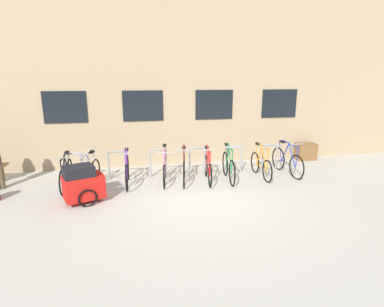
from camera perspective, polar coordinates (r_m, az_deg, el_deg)
name	(u,v)px	position (r m, az deg, el deg)	size (l,w,h in m)	color
ground_plane	(200,198)	(7.68, 1.47, -8.31)	(42.00, 42.00, 0.00)	#B2ADA0
storefront_building	(168,76)	(13.24, -4.52, 14.22)	(28.00, 6.06, 5.96)	tan
bike_rack	(178,159)	(9.25, -2.68, -1.11)	(6.52, 0.05, 0.86)	gray
bicycle_black	(66,174)	(8.92, -22.48, -3.64)	(0.44, 1.75, 1.00)	black
bicycle_green	(228,166)	(8.96, 6.84, -2.41)	(0.44, 1.71, 1.10)	black
bicycle_pink	(165,169)	(8.75, -5.13, -2.93)	(0.44, 1.64, 1.06)	black
bicycle_orange	(261,165)	(9.40, 12.77, -2.06)	(0.44, 1.62, 1.04)	black
bicycle_silver	(89,174)	(8.71, -18.73, -3.69)	(0.54, 1.63, 1.08)	black
bicycle_purple	(127,171)	(8.71, -12.05, -3.16)	(0.44, 1.74, 1.02)	black
bicycle_red	(208,168)	(8.82, 2.99, -2.80)	(0.44, 1.63, 1.06)	black
bicycle_blue	(287,161)	(9.90, 17.37, -1.39)	(0.44, 1.77, 1.07)	black
bicycle_maroon	(184,168)	(8.77, -1.51, -2.67)	(0.48, 1.77, 1.07)	black
bike_trailer	(83,183)	(7.73, -19.81, -5.29)	(1.47, 0.88, 0.93)	red
planter_box	(306,152)	(11.86, 20.50, 0.35)	(0.70, 0.44, 0.60)	brown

